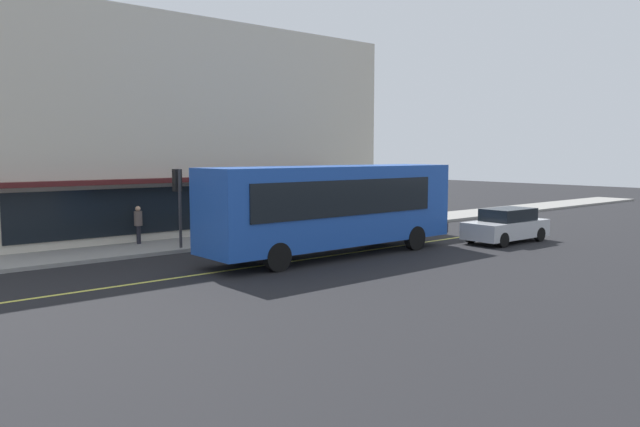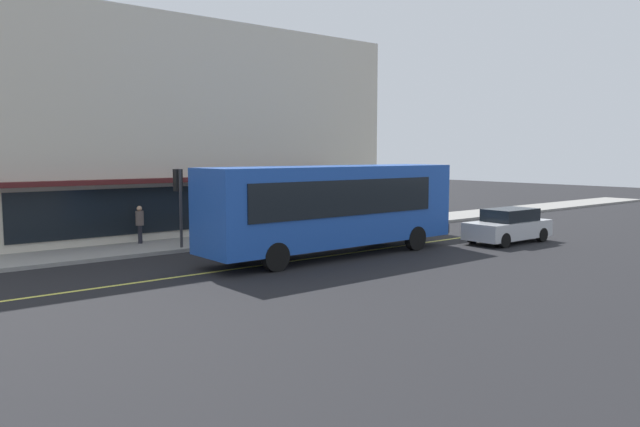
# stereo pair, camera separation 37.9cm
# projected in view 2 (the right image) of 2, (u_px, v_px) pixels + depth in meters

# --- Properties ---
(ground) EXTENTS (120.00, 120.00, 0.00)m
(ground) POSITION_uv_depth(u_px,v_px,m) (279.00, 263.00, 21.89)
(ground) COLOR black
(sidewalk) EXTENTS (80.00, 3.12, 0.15)m
(sidewalk) POSITION_uv_depth(u_px,v_px,m) (203.00, 242.00, 26.43)
(sidewalk) COLOR gray
(sidewalk) RESTS_ON ground
(lane_centre_stripe) EXTENTS (36.00, 0.16, 0.01)m
(lane_centre_stripe) POSITION_uv_depth(u_px,v_px,m) (279.00, 263.00, 21.89)
(lane_centre_stripe) COLOR #D8D14C
(lane_centre_stripe) RESTS_ON ground
(storefront_building) EXTENTS (24.65, 10.74, 10.21)m
(storefront_building) POSITION_uv_depth(u_px,v_px,m) (137.00, 132.00, 30.92)
(storefront_building) COLOR beige
(storefront_building) RESTS_ON ground
(bus) EXTENTS (11.16, 2.70, 3.50)m
(bus) POSITION_uv_depth(u_px,v_px,m) (334.00, 205.00, 23.23)
(bus) COLOR #1E4CAD
(bus) RESTS_ON ground
(traffic_light) EXTENTS (0.30, 0.52, 3.20)m
(traffic_light) POSITION_uv_depth(u_px,v_px,m) (179.00, 189.00, 24.43)
(traffic_light) COLOR #2D2D33
(traffic_light) RESTS_ON sidewalk
(car_silver) EXTENTS (4.33, 1.91, 1.52)m
(car_silver) POSITION_uv_depth(u_px,v_px,m) (508.00, 226.00, 26.83)
(car_silver) COLOR #B7BABF
(car_silver) RESTS_ON ground
(pedestrian_near_storefront) EXTENTS (0.34, 0.34, 1.62)m
(pedestrian_near_storefront) POSITION_uv_depth(u_px,v_px,m) (267.00, 212.00, 29.40)
(pedestrian_near_storefront) COLOR black
(pedestrian_near_storefront) RESTS_ON sidewalk
(pedestrian_at_corner) EXTENTS (0.34, 0.34, 1.61)m
(pedestrian_at_corner) POSITION_uv_depth(u_px,v_px,m) (140.00, 221.00, 25.53)
(pedestrian_at_corner) COLOR black
(pedestrian_at_corner) RESTS_ON sidewalk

